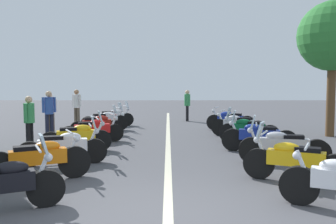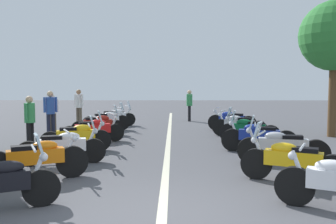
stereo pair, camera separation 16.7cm
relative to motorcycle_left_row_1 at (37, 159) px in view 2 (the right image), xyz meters
name	(u,v)px [view 2 (the right image)]	position (x,y,z in m)	size (l,w,h in m)	color
ground_plane	(162,218)	(-1.99, -2.64, -0.47)	(80.00, 80.00, 0.00)	#4C4C51
lane_centre_stripe	(168,143)	(4.73, -2.64, -0.47)	(25.86, 0.16, 0.01)	beige
motorcycle_left_row_1	(37,159)	(0.00, 0.00, 0.00)	(1.11, 1.97, 1.02)	black
motorcycle_left_row_2	(63,146)	(1.54, -0.06, -0.01)	(0.87, 2.11, 1.20)	black
motorcycle_left_row_3	(77,136)	(3.22, 0.04, -0.01)	(0.84, 2.02, 1.20)	black
motorcycle_left_row_4	(93,130)	(4.86, -0.07, -0.02)	(1.06, 2.04, 0.99)	black
motorcycle_left_row_5	(99,124)	(6.44, 0.08, -0.01)	(0.90, 1.96, 1.19)	black
motorcycle_left_row_6	(107,120)	(7.96, 0.05, 0.00)	(1.04, 1.94, 1.22)	black
motorcycle_left_row_7	(115,117)	(9.66, 0.00, -0.01)	(0.97, 2.00, 1.20)	black
motorcycle_right_row_1	(292,160)	(-0.07, -5.18, 0.00)	(1.08, 1.97, 1.21)	black
motorcycle_right_row_2	(281,146)	(1.54, -5.47, 0.01)	(0.85, 2.18, 1.22)	black
motorcycle_right_row_3	(258,136)	(3.22, -5.29, 0.01)	(0.87, 2.16, 1.22)	black
motorcycle_right_row_4	(248,129)	(4.86, -5.35, 0.00)	(0.96, 1.97, 1.21)	black
motorcycle_right_row_5	(239,125)	(6.24, -5.28, -0.01)	(1.10, 1.95, 1.01)	black
motorcycle_right_row_6	(231,120)	(8.00, -5.29, 0.00)	(1.04, 1.98, 1.02)	black
bystander_0	(79,104)	(10.08, 1.81, 0.56)	(0.32, 0.48, 1.75)	brown
bystander_1	(189,103)	(12.09, -3.68, 0.53)	(0.53, 0.32, 1.69)	black
bystander_2	(52,110)	(7.47, 2.23, 0.46)	(0.32, 0.53, 1.60)	brown
bystander_3	(30,118)	(3.74, 1.65, 0.49)	(0.53, 0.32, 1.64)	black
bystander_4	(50,110)	(6.32, 1.90, 0.56)	(0.36, 0.44, 1.75)	#1E2338
roadside_tree_1	(335,37)	(6.40, -8.85, 3.31)	(2.63, 2.63, 5.13)	brown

